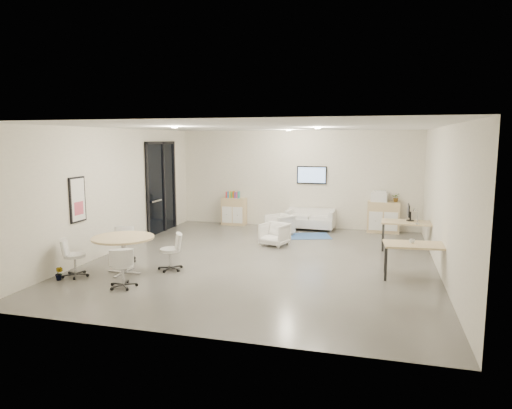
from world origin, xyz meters
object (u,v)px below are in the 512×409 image
object	(u,v)px
sideboard_left	(234,211)
armchair_right	(275,233)
sideboard_right	(383,217)
loveseat	(311,220)
desk_front	(420,248)
desk_rear	(410,225)
armchair_left	(280,224)
round_table	(123,240)

from	to	relation	value
sideboard_left	armchair_right	distance (m)	3.37
sideboard_right	armchair_right	bearing A→B (deg)	-137.51
loveseat	desk_front	xyz separation A→B (m)	(2.98, -4.73, 0.36)
sideboard_right	desk_front	xyz separation A→B (m)	(0.71, -4.86, 0.19)
armchair_right	desk_rear	world-z (taller)	desk_rear
desk_rear	armchair_left	bearing A→B (deg)	166.82
armchair_right	armchair_left	bearing A→B (deg)	114.11
sideboard_left	desk_rear	bearing A→B (deg)	-22.07
desk_front	round_table	world-z (taller)	round_table
round_table	armchair_left	bearing A→B (deg)	63.16
sideboard_left	armchair_left	distance (m)	2.30
desk_rear	desk_front	bearing A→B (deg)	-87.94
armchair_left	round_table	world-z (taller)	round_table
desk_rear	round_table	bearing A→B (deg)	-146.71
sideboard_right	sideboard_left	bearing A→B (deg)	179.73
sideboard_right	armchair_left	size ratio (longest dim) A/B	1.39
loveseat	sideboard_left	bearing A→B (deg)	-179.34
desk_front	round_table	bearing A→B (deg)	-173.81
sideboard_left	loveseat	bearing A→B (deg)	-3.20
sideboard_left	sideboard_right	xyz separation A→B (m)	(4.95, -0.02, 0.03)
armchair_right	round_table	xyz separation A→B (m)	(-2.60, -3.45, 0.39)
armchair_left	sideboard_right	bearing A→B (deg)	62.38
armchair_right	desk_front	size ratio (longest dim) A/B	0.46
desk_rear	sideboard_right	bearing A→B (deg)	107.90
sideboard_left	desk_rear	distance (m)	6.07
sideboard_right	round_table	distance (m)	8.21
armchair_right	loveseat	bearing A→B (deg)	93.62
armchair_right	round_table	size ratio (longest dim) A/B	0.51
loveseat	desk_front	bearing A→B (deg)	-53.90
loveseat	armchair_right	bearing A→B (deg)	-99.94
armchair_right	desk_rear	bearing A→B (deg)	23.82
armchair_left	desk_front	distance (m)	5.19
armchair_right	desk_front	xyz separation A→B (m)	(3.60, -2.20, 0.33)
desk_front	desk_rear	bearing A→B (deg)	85.57
desk_rear	desk_front	xyz separation A→B (m)	(0.03, -2.60, -0.01)
armchair_left	armchair_right	world-z (taller)	armchair_left
desk_front	armchair_right	bearing A→B (deg)	143.38
desk_rear	round_table	xyz separation A→B (m)	(-6.16, -3.85, 0.05)
loveseat	desk_rear	bearing A→B (deg)	-31.96
round_table	sideboard_right	bearing A→B (deg)	48.02
sideboard_right	armchair_right	xyz separation A→B (m)	(-2.90, -2.65, -0.14)
armchair_left	armchair_right	distance (m)	1.37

